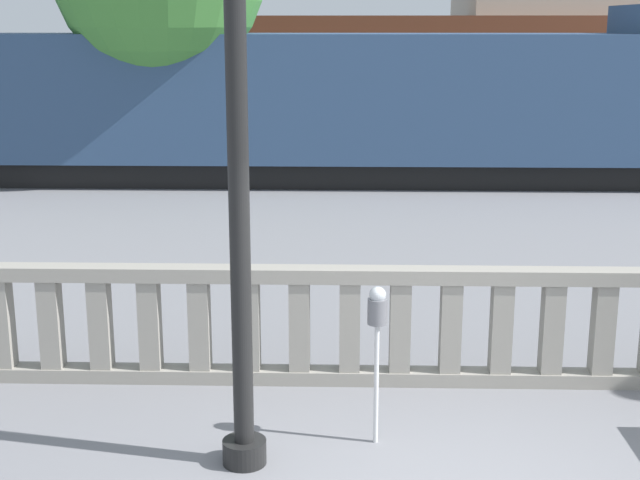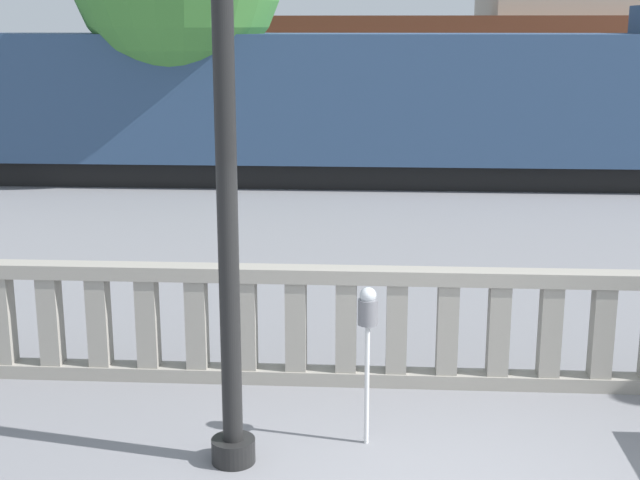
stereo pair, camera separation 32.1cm
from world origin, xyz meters
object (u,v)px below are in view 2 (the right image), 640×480
train_near (193,104)px  train_far (474,75)px  lamppost (223,33)px  parking_meter (368,320)px

train_near → train_far: bearing=48.1°
lamppost → train_near: lamppost is taller
parking_meter → train_far: bearing=81.8°
lamppost → train_far: size_ratio=0.30×
lamppost → train_near: bearing=102.6°
train_far → train_near: bearing=-131.9°
train_near → train_far: (7.06, 7.86, 0.23)m
parking_meter → train_far: 21.02m
parking_meter → train_near: bearing=107.4°
parking_meter → train_far: (3.00, 20.79, 0.84)m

